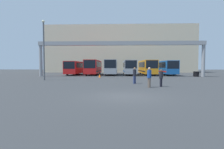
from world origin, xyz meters
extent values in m
plane|color=#2D3033|center=(0.00, 0.00, 0.00)|extent=(200.00, 200.00, 0.00)
cube|color=beige|center=(0.00, 48.87, 7.41)|extent=(47.46, 12.00, 14.82)
cylinder|color=gray|center=(-14.98, 21.46, 2.89)|extent=(0.60, 0.60, 5.78)
cylinder|color=gray|center=(14.98, 21.46, 2.89)|extent=(0.60, 0.60, 5.78)
cube|color=gray|center=(0.00, 21.46, 6.13)|extent=(30.56, 0.80, 0.70)
cube|color=red|center=(-10.16, 28.98, 1.65)|extent=(2.50, 11.46, 2.61)
cube|color=black|center=(-10.16, 23.27, 2.13)|extent=(2.30, 0.06, 1.46)
cube|color=black|center=(-10.16, 28.98, 2.13)|extent=(2.53, 9.74, 1.10)
cube|color=red|center=(-10.16, 28.98, 0.82)|extent=(2.53, 10.89, 0.24)
cylinder|color=black|center=(-11.25, 25.78, 0.47)|extent=(0.28, 0.94, 0.94)
cylinder|color=black|center=(-9.07, 25.78, 0.47)|extent=(0.28, 0.94, 0.94)
cylinder|color=black|center=(-11.25, 32.19, 0.47)|extent=(0.28, 0.94, 0.94)
cylinder|color=black|center=(-9.07, 32.19, 0.47)|extent=(0.28, 0.94, 0.94)
cube|color=red|center=(-6.10, 28.93, 1.80)|extent=(2.55, 11.35, 2.90)
cube|color=black|center=(-6.10, 23.27, 2.34)|extent=(2.35, 0.06, 1.62)
cube|color=black|center=(-6.10, 28.93, 2.34)|extent=(2.58, 9.65, 1.22)
cube|color=black|center=(-6.10, 28.93, 0.87)|extent=(2.58, 10.78, 0.24)
cylinder|color=black|center=(-7.21, 25.75, 0.53)|extent=(0.28, 1.06, 1.06)
cylinder|color=black|center=(-4.98, 25.75, 0.53)|extent=(0.28, 1.06, 1.06)
cylinder|color=black|center=(-7.21, 32.11, 0.53)|extent=(0.28, 1.06, 1.06)
cylinder|color=black|center=(-4.98, 32.11, 0.53)|extent=(0.28, 1.06, 1.06)
cube|color=#999EA5|center=(-2.03, 28.75, 1.82)|extent=(2.52, 10.99, 2.94)
cube|color=black|center=(-2.03, 23.27, 2.37)|extent=(2.32, 0.06, 1.65)
cube|color=black|center=(-2.03, 28.75, 2.37)|extent=(2.55, 9.34, 1.24)
cube|color=black|center=(-2.03, 28.75, 0.88)|extent=(2.55, 10.44, 0.24)
cylinder|color=black|center=(-3.13, 25.67, 0.53)|extent=(0.28, 1.06, 1.06)
cylinder|color=black|center=(-0.93, 25.67, 0.53)|extent=(0.28, 1.06, 1.06)
cylinder|color=black|center=(-3.13, 31.83, 0.53)|extent=(0.28, 1.06, 1.06)
cylinder|color=black|center=(-0.93, 31.83, 0.53)|extent=(0.28, 1.06, 1.06)
cube|color=#999EA5|center=(2.03, 29.17, 1.76)|extent=(2.44, 11.83, 2.81)
cube|color=black|center=(2.03, 23.27, 2.28)|extent=(2.25, 0.06, 1.58)
cube|color=black|center=(2.03, 29.17, 2.28)|extent=(2.47, 10.06, 1.18)
cube|color=#1966B2|center=(2.03, 29.17, 0.86)|extent=(2.47, 11.24, 0.24)
cylinder|color=black|center=(0.97, 25.86, 0.45)|extent=(0.28, 0.91, 0.91)
cylinder|color=black|center=(3.09, 25.86, 0.45)|extent=(0.28, 0.91, 0.91)
cylinder|color=black|center=(0.97, 32.48, 0.45)|extent=(0.28, 0.91, 0.91)
cylinder|color=black|center=(3.09, 32.48, 0.45)|extent=(0.28, 0.91, 0.91)
cube|color=orange|center=(6.10, 29.23, 1.77)|extent=(2.55, 11.95, 2.83)
cube|color=black|center=(6.10, 23.27, 2.29)|extent=(2.35, 0.06, 1.59)
cube|color=black|center=(6.10, 29.23, 2.29)|extent=(2.58, 10.16, 1.19)
cube|color=black|center=(6.10, 29.23, 0.86)|extent=(2.58, 11.36, 0.24)
cylinder|color=black|center=(4.98, 25.88, 0.52)|extent=(0.28, 1.03, 1.03)
cylinder|color=black|center=(7.21, 25.88, 0.52)|extent=(0.28, 1.03, 1.03)
cylinder|color=black|center=(4.98, 32.58, 0.52)|extent=(0.28, 1.03, 1.03)
cylinder|color=black|center=(7.21, 32.58, 0.52)|extent=(0.28, 1.03, 1.03)
cube|color=#1959A5|center=(10.16, 29.18, 1.71)|extent=(2.47, 11.86, 2.71)
cube|color=black|center=(10.16, 23.27, 2.20)|extent=(2.27, 0.06, 1.52)
cube|color=black|center=(10.16, 29.18, 2.20)|extent=(2.50, 10.08, 1.14)
cube|color=red|center=(10.16, 29.18, 0.84)|extent=(2.50, 11.27, 0.24)
cylinder|color=black|center=(9.09, 25.86, 0.53)|extent=(0.28, 1.06, 1.06)
cylinder|color=black|center=(11.24, 25.86, 0.53)|extent=(0.28, 1.06, 1.06)
cylinder|color=black|center=(9.09, 32.50, 0.53)|extent=(0.28, 1.06, 1.06)
cylinder|color=black|center=(11.24, 32.50, 0.53)|extent=(0.28, 1.06, 1.06)
cylinder|color=brown|center=(2.30, 4.83, 0.42)|extent=(0.19, 0.19, 0.85)
cylinder|color=brown|center=(2.33, 4.67, 0.42)|extent=(0.19, 0.19, 0.85)
cylinder|color=navy|center=(2.31, 4.75, 1.20)|extent=(0.37, 0.37, 0.71)
sphere|color=tan|center=(2.31, 4.75, 1.67)|extent=(0.23, 0.23, 0.23)
cylinder|color=navy|center=(1.38, 8.12, 0.42)|extent=(0.19, 0.19, 0.84)
cylinder|color=navy|center=(1.26, 8.01, 0.42)|extent=(0.19, 0.19, 0.84)
cylinder|color=black|center=(1.32, 8.06, 1.19)|extent=(0.37, 0.37, 0.70)
sphere|color=#8C6647|center=(1.32, 8.06, 1.65)|extent=(0.23, 0.23, 0.23)
cylinder|color=black|center=(3.45, 5.23, 0.38)|extent=(0.17, 0.17, 0.76)
cylinder|color=black|center=(3.53, 5.35, 0.38)|extent=(0.17, 0.17, 0.76)
cylinder|color=black|center=(3.49, 5.29, 1.07)|extent=(0.33, 0.33, 0.63)
sphere|color=brown|center=(3.49, 5.29, 1.49)|extent=(0.21, 0.21, 0.21)
cone|color=orange|center=(-3.62, 18.84, 0.29)|extent=(0.43, 0.43, 0.57)
torus|color=black|center=(14.02, 22.06, 0.12)|extent=(1.04, 1.04, 0.24)
torus|color=black|center=(14.02, 22.06, 0.36)|extent=(1.04, 1.04, 0.24)
torus|color=black|center=(14.02, 22.06, 0.60)|extent=(1.04, 1.04, 0.24)
torus|color=black|center=(14.02, 22.06, 0.84)|extent=(1.04, 1.04, 0.24)
cylinder|color=#595B60|center=(-10.60, 12.72, 3.91)|extent=(0.20, 0.20, 7.81)
sphere|color=beige|center=(-10.60, 12.72, 7.96)|extent=(0.36, 0.36, 0.36)
camera|label=1|loc=(-0.43, -10.83, 1.86)|focal=28.00mm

